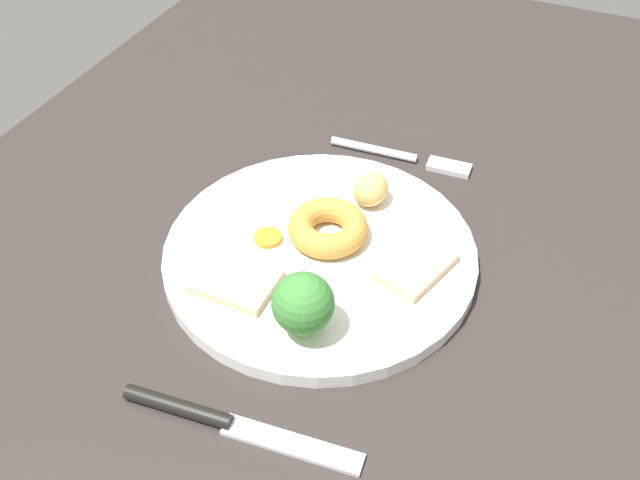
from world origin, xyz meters
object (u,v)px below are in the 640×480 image
(dinner_plate, at_px, (320,254))
(meat_slice_under, at_px, (416,266))
(yorkshire_pudding, at_px, (328,228))
(carrot_coin_front, at_px, (268,238))
(meat_slice_main, at_px, (236,281))
(fork, at_px, (404,157))
(knife, at_px, (219,420))
(roast_potato_left, at_px, (367,188))
(broccoli_floret, at_px, (303,304))

(dinner_plate, relative_size, meat_slice_under, 4.09)
(yorkshire_pudding, bearing_deg, carrot_coin_front, -62.72)
(meat_slice_main, xyz_separation_m, yorkshire_pudding, (-0.09, 0.05, 0.01))
(fork, bearing_deg, meat_slice_under, -71.43)
(carrot_coin_front, xyz_separation_m, fork, (-0.18, 0.07, -0.01))
(fork, xyz_separation_m, knife, (0.36, -0.02, 0.00))
(meat_slice_main, bearing_deg, meat_slice_under, 120.04)
(roast_potato_left, bearing_deg, meat_slice_main, -23.05)
(dinner_plate, height_order, yorkshire_pudding, yorkshire_pudding)
(carrot_coin_front, distance_m, broccoli_floret, 0.12)
(meat_slice_under, distance_m, roast_potato_left, 0.10)
(yorkshire_pudding, height_order, roast_potato_left, roast_potato_left)
(dinner_plate, relative_size, fork, 1.84)
(knife, bearing_deg, meat_slice_main, 107.49)
(meat_slice_under, distance_m, carrot_coin_front, 0.14)
(meat_slice_main, relative_size, carrot_coin_front, 2.65)
(meat_slice_under, bearing_deg, knife, -23.88)
(yorkshire_pudding, relative_size, fork, 0.47)
(carrot_coin_front, height_order, broccoli_floret, broccoli_floret)
(carrot_coin_front, bearing_deg, yorkshire_pudding, 117.28)
(dinner_plate, relative_size, broccoli_floret, 4.86)
(carrot_coin_front, height_order, knife, carrot_coin_front)
(meat_slice_under, height_order, carrot_coin_front, meat_slice_under)
(dinner_plate, bearing_deg, roast_potato_left, 169.03)
(roast_potato_left, bearing_deg, knife, -3.13)
(meat_slice_main, relative_size, knife, 0.36)
(yorkshire_pudding, distance_m, knife, 0.20)
(meat_slice_main, height_order, yorkshire_pudding, yorkshire_pudding)
(roast_potato_left, xyz_separation_m, broccoli_floret, (0.17, 0.01, 0.02))
(dinner_plate, bearing_deg, knife, 0.18)
(roast_potato_left, bearing_deg, fork, 175.80)
(carrot_coin_front, relative_size, broccoli_floret, 0.44)
(broccoli_floret, bearing_deg, dinner_plate, -164.32)
(broccoli_floret, height_order, knife, broccoli_floret)
(roast_potato_left, bearing_deg, meat_slice_under, 46.04)
(meat_slice_under, relative_size, carrot_coin_front, 2.72)
(meat_slice_under, xyz_separation_m, carrot_coin_front, (0.02, -0.13, -0.00))
(meat_slice_under, xyz_separation_m, broccoli_floret, (0.10, -0.06, 0.03))
(meat_slice_under, xyz_separation_m, yorkshire_pudding, (-0.01, -0.09, 0.01))
(roast_potato_left, relative_size, fork, 0.24)
(meat_slice_under, xyz_separation_m, roast_potato_left, (-0.07, -0.07, 0.01))
(meat_slice_under, relative_size, fork, 0.45)
(dinner_plate, xyz_separation_m, roast_potato_left, (-0.08, 0.02, 0.02))
(fork, bearing_deg, carrot_coin_front, -113.76)
(roast_potato_left, xyz_separation_m, knife, (0.26, -0.01, -0.03))
(meat_slice_main, xyz_separation_m, broccoli_floret, (0.02, 0.07, 0.03))
(carrot_coin_front, bearing_deg, meat_slice_main, 0.15)
(roast_potato_left, relative_size, broccoli_floret, 0.64)
(meat_slice_under, bearing_deg, meat_slice_main, -59.96)
(dinner_plate, height_order, fork, dinner_plate)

